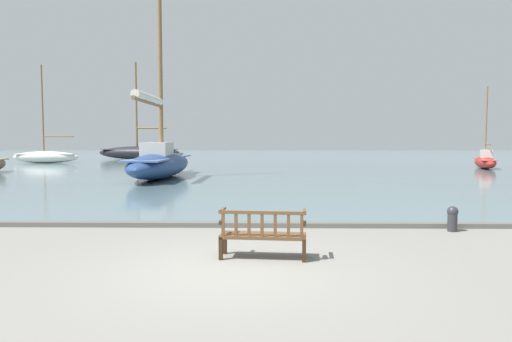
% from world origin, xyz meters
% --- Properties ---
extents(ground_plane, '(160.00, 160.00, 0.00)m').
position_xyz_m(ground_plane, '(0.00, 0.00, 0.00)').
color(ground_plane, gray).
extents(harbor_water, '(100.00, 80.00, 0.08)m').
position_xyz_m(harbor_water, '(0.00, 44.00, 0.04)').
color(harbor_water, slate).
rests_on(harbor_water, ground).
extents(quay_edge_kerb, '(40.00, 0.30, 0.12)m').
position_xyz_m(quay_edge_kerb, '(0.00, 3.85, 0.06)').
color(quay_edge_kerb, '#5B5954').
rests_on(quay_edge_kerb, ground).
extents(park_bench, '(1.64, 0.66, 0.92)m').
position_xyz_m(park_bench, '(0.58, 0.79, 0.47)').
color(park_bench, '#322113').
rests_on(park_bench, ground).
extents(sailboat_mid_starboard, '(9.62, 4.09, 10.36)m').
position_xyz_m(sailboat_mid_starboard, '(-12.83, 41.18, 0.88)').
color(sailboat_mid_starboard, black).
rests_on(sailboat_mid_starboard, harbor_water).
extents(sailboat_outer_port, '(5.98, 1.53, 8.85)m').
position_xyz_m(sailboat_outer_port, '(-19.27, 33.51, 0.71)').
color(sailboat_outer_port, silver).
rests_on(sailboat_outer_port, harbor_water).
extents(sailboat_centre_channel, '(2.82, 6.33, 6.04)m').
position_xyz_m(sailboat_centre_channel, '(17.05, 26.50, 0.62)').
color(sailboat_centre_channel, maroon).
rests_on(sailboat_centre_channel, harbor_water).
extents(sailboat_nearest_port, '(2.63, 11.27, 11.58)m').
position_xyz_m(sailboat_nearest_port, '(-5.20, 17.71, 1.03)').
color(sailboat_nearest_port, navy).
rests_on(sailboat_nearest_port, harbor_water).
extents(mooring_bollard, '(0.26, 0.26, 0.61)m').
position_xyz_m(mooring_bollard, '(5.16, 3.38, 0.34)').
color(mooring_bollard, '#2D2D33').
rests_on(mooring_bollard, ground).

